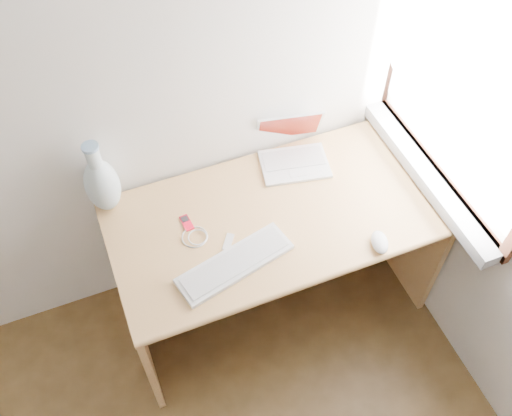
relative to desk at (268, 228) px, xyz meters
name	(u,v)px	position (x,y,z in m)	size (l,w,h in m)	color
window	(464,83)	(0.69, -0.16, 0.75)	(0.11, 0.99, 1.10)	white
desk	(268,228)	(0.00, 0.00, 0.00)	(1.40, 0.70, 0.74)	tan
laptop	(291,152)	(0.18, 0.17, 0.26)	(0.33, 0.30, 0.20)	white
external_keyboard	(235,263)	(-0.25, -0.26, 0.22)	(0.49, 0.25, 0.02)	white
mouse	(380,242)	(0.32, -0.38, 0.23)	(0.07, 0.11, 0.04)	white
ipod	(187,223)	(-0.36, 0.01, 0.22)	(0.04, 0.08, 0.01)	red
cable_coil	(195,237)	(-0.36, -0.07, 0.22)	(0.11, 0.11, 0.01)	white
remote	(228,242)	(-0.24, -0.15, 0.22)	(0.03, 0.08, 0.01)	white
vase	(102,183)	(-0.64, 0.21, 0.36)	(0.14, 0.14, 0.36)	white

